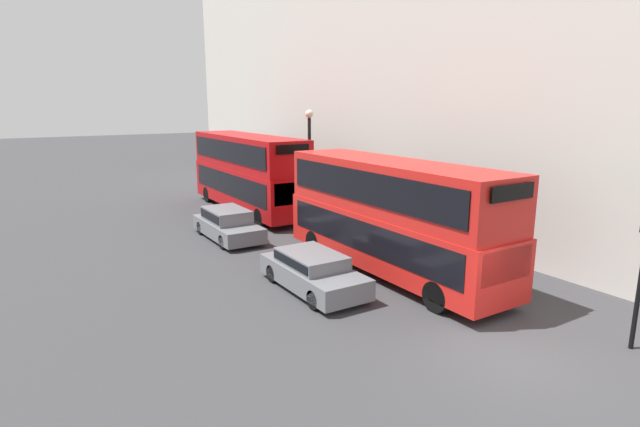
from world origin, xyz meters
TOP-DOWN VIEW (x-y plane):
  - ground_plane at (0.00, 0.00)m, footprint 200.00×200.00m
  - bus_leading at (1.60, 6.64)m, footprint 2.59×10.46m
  - bus_second_in_queue at (1.60, 19.70)m, footprint 2.59×11.17m
  - car_dark_sedan at (-1.80, 6.66)m, footprint 1.89×4.53m
  - car_hatchback at (-1.80, 14.49)m, footprint 1.89×4.66m
  - street_lamp at (3.55, 15.85)m, footprint 0.44×0.44m

SIDE VIEW (x-z plane):
  - ground_plane at x=0.00m, z-range 0.00..0.00m
  - car_dark_sedan at x=-1.80m, z-range 0.05..1.37m
  - car_hatchback at x=-1.80m, z-range 0.04..1.48m
  - bus_leading at x=1.60m, z-range 0.22..4.50m
  - bus_second_in_queue at x=1.60m, z-range 0.23..4.73m
  - street_lamp at x=3.55m, z-range 0.74..6.73m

